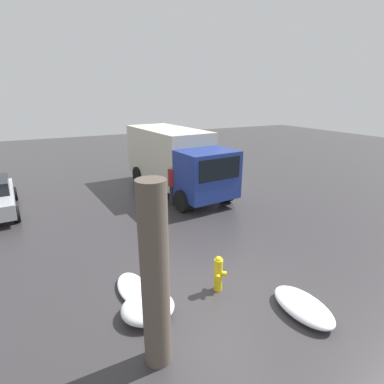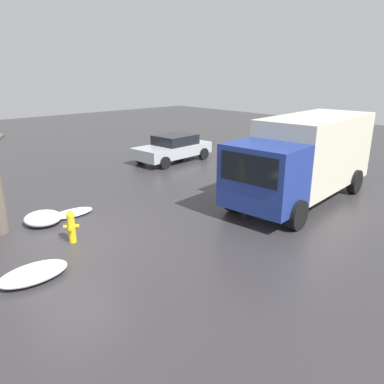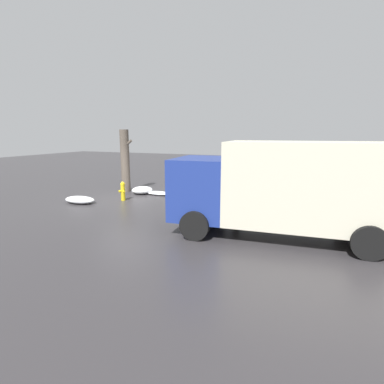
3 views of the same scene
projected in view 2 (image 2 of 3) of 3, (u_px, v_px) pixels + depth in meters
The scene contains 8 objects.
ground_plane at pixel (73, 242), 10.16m from camera, with size 60.00×60.00×0.00m, color #333033.
fire_hydrant at pixel (71, 226), 10.01m from camera, with size 0.38×0.35×0.91m.
delivery_truck at pixel (306, 156), 13.07m from camera, with size 7.04×3.00×2.92m.
pedestrian at pixel (251, 178), 12.72m from camera, with size 0.39×0.39×1.78m.
parked_car at pixel (173, 148), 19.11m from camera, with size 4.22×2.23×1.34m.
snow_pile_by_hydrant at pixel (43, 218), 11.31m from camera, with size 1.08×1.15×0.37m.
snow_pile_curbside at pixel (34, 274), 8.27m from camera, with size 1.52×0.86×0.31m.
snow_pile_by_tree at pixel (72, 213), 12.00m from camera, with size 1.39×0.67×0.16m.
Camera 2 is at (-3.94, -8.97, 4.42)m, focal length 35.00 mm.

